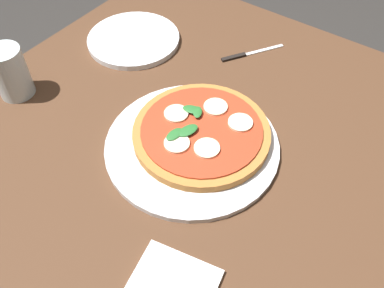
{
  "coord_description": "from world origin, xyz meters",
  "views": [
    {
      "loc": [
        -0.26,
        0.48,
        1.35
      ],
      "look_at": [
        0.04,
        0.05,
        0.73
      ],
      "focal_mm": 38.55,
      "sensor_mm": 36.0,
      "label": 1
    }
  ],
  "objects_px": {
    "napkin": "(175,280)",
    "serving_tray": "(192,145)",
    "plate_white": "(134,39)",
    "dining_table": "(221,171)",
    "glass_cup": "(10,72)",
    "pizza": "(201,132)",
    "knife": "(245,55)"
  },
  "relations": [
    {
      "from": "napkin",
      "to": "serving_tray",
      "type": "bearing_deg",
      "value": -59.85
    },
    {
      "from": "plate_white",
      "to": "napkin",
      "type": "bearing_deg",
      "value": 136.68
    },
    {
      "from": "dining_table",
      "to": "plate_white",
      "type": "relative_size",
      "value": 4.79
    },
    {
      "from": "plate_white",
      "to": "napkin",
      "type": "relative_size",
      "value": 1.78
    },
    {
      "from": "glass_cup",
      "to": "serving_tray",
      "type": "bearing_deg",
      "value": -166.8
    },
    {
      "from": "dining_table",
      "to": "plate_white",
      "type": "bearing_deg",
      "value": -21.54
    },
    {
      "from": "pizza",
      "to": "dining_table",
      "type": "bearing_deg",
      "value": -144.49
    },
    {
      "from": "glass_cup",
      "to": "pizza",
      "type": "bearing_deg",
      "value": -163.46
    },
    {
      "from": "pizza",
      "to": "glass_cup",
      "type": "distance_m",
      "value": 0.43
    },
    {
      "from": "glass_cup",
      "to": "napkin",
      "type": "bearing_deg",
      "value": 165.55
    },
    {
      "from": "pizza",
      "to": "plate_white",
      "type": "distance_m",
      "value": 0.37
    },
    {
      "from": "knife",
      "to": "pizza",
      "type": "bearing_deg",
      "value": 103.67
    },
    {
      "from": "dining_table",
      "to": "serving_tray",
      "type": "relative_size",
      "value": 3.22
    },
    {
      "from": "glass_cup",
      "to": "knife",
      "type": "bearing_deg",
      "value": -129.92
    },
    {
      "from": "serving_tray",
      "to": "plate_white",
      "type": "distance_m",
      "value": 0.38
    },
    {
      "from": "serving_tray",
      "to": "pizza",
      "type": "height_order",
      "value": "pizza"
    },
    {
      "from": "knife",
      "to": "napkin",
      "type": "bearing_deg",
      "value": 110.29
    },
    {
      "from": "plate_white",
      "to": "glass_cup",
      "type": "distance_m",
      "value": 0.31
    },
    {
      "from": "dining_table",
      "to": "glass_cup",
      "type": "bearing_deg",
      "value": 18.37
    },
    {
      "from": "serving_tray",
      "to": "pizza",
      "type": "relative_size",
      "value": 1.26
    },
    {
      "from": "dining_table",
      "to": "plate_white",
      "type": "xyz_separation_m",
      "value": [
        0.37,
        -0.14,
        0.11
      ]
    },
    {
      "from": "glass_cup",
      "to": "dining_table",
      "type": "bearing_deg",
      "value": -161.63
    },
    {
      "from": "pizza",
      "to": "napkin",
      "type": "height_order",
      "value": "pizza"
    },
    {
      "from": "serving_tray",
      "to": "plate_white",
      "type": "xyz_separation_m",
      "value": [
        0.32,
        -0.2,
        0.0
      ]
    },
    {
      "from": "knife",
      "to": "dining_table",
      "type": "bearing_deg",
      "value": 112.49
    },
    {
      "from": "plate_white",
      "to": "knife",
      "type": "distance_m",
      "value": 0.28
    },
    {
      "from": "dining_table",
      "to": "napkin",
      "type": "xyz_separation_m",
      "value": [
        -0.1,
        0.29,
        0.11
      ]
    },
    {
      "from": "dining_table",
      "to": "plate_white",
      "type": "height_order",
      "value": "plate_white"
    },
    {
      "from": "dining_table",
      "to": "pizza",
      "type": "bearing_deg",
      "value": 35.51
    },
    {
      "from": "dining_table",
      "to": "napkin",
      "type": "bearing_deg",
      "value": 108.27
    },
    {
      "from": "plate_white",
      "to": "pizza",
      "type": "bearing_deg",
      "value": 152.38
    },
    {
      "from": "serving_tray",
      "to": "glass_cup",
      "type": "bearing_deg",
      "value": 13.2
    }
  ]
}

